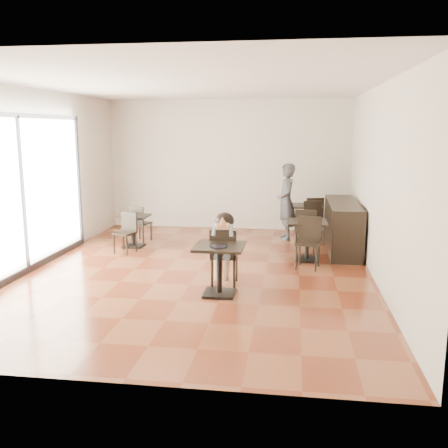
% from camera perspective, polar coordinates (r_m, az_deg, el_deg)
% --- Properties ---
extents(floor, '(6.00, 8.00, 0.01)m').
position_cam_1_polar(floor, '(8.87, -2.91, -5.43)').
color(floor, brown).
rests_on(floor, ground).
extents(ceiling, '(6.00, 8.00, 0.01)m').
position_cam_1_polar(ceiling, '(8.55, -3.12, 15.65)').
color(ceiling, white).
rests_on(ceiling, floor).
extents(wall_back, '(6.00, 0.01, 3.20)m').
position_cam_1_polar(wall_back, '(12.50, 0.50, 6.77)').
color(wall_back, beige).
rests_on(wall_back, floor).
extents(wall_front, '(6.00, 0.01, 3.20)m').
position_cam_1_polar(wall_front, '(4.73, -12.25, -0.08)').
color(wall_front, beige).
rests_on(wall_front, floor).
extents(wall_left, '(0.01, 8.00, 3.20)m').
position_cam_1_polar(wall_left, '(9.59, -20.96, 4.85)').
color(wall_left, beige).
rests_on(wall_left, floor).
extents(wall_right, '(0.01, 8.00, 3.20)m').
position_cam_1_polar(wall_right, '(8.52, 17.28, 4.41)').
color(wall_right, beige).
rests_on(wall_right, floor).
extents(storefront_window, '(0.04, 4.50, 2.60)m').
position_cam_1_polar(storefront_window, '(9.17, -22.21, 3.26)').
color(storefront_window, white).
rests_on(storefront_window, floor).
extents(child_table, '(0.73, 0.73, 0.77)m').
position_cam_1_polar(child_table, '(7.53, -0.53, -5.30)').
color(child_table, black).
rests_on(child_table, floor).
extents(child_chair, '(0.42, 0.42, 0.93)m').
position_cam_1_polar(child_chair, '(8.04, 0.05, -3.70)').
color(child_chair, black).
rests_on(child_chair, floor).
extents(child, '(0.42, 0.58, 1.17)m').
position_cam_1_polar(child, '(8.01, 0.05, -2.87)').
color(child, slate).
rests_on(child, child_chair).
extents(plate, '(0.26, 0.26, 0.02)m').
position_cam_1_polar(plate, '(7.34, -0.65, -2.57)').
color(plate, black).
rests_on(plate, child_table).
extents(pizza_slice, '(0.27, 0.21, 0.06)m').
position_cam_1_polar(pizza_slice, '(7.73, -0.14, -0.12)').
color(pizza_slice, '#DFB16A').
rests_on(pizza_slice, child).
extents(adult_patron, '(0.53, 0.70, 1.72)m').
position_cam_1_polar(adult_patron, '(11.35, 7.14, 2.53)').
color(adult_patron, '#3A3B40').
rests_on(adult_patron, floor).
extents(cafe_table_mid, '(0.84, 0.84, 0.76)m').
position_cam_1_polar(cafe_table_mid, '(9.63, 9.48, -1.91)').
color(cafe_table_mid, black).
rests_on(cafe_table_mid, floor).
extents(cafe_table_left, '(0.80, 0.80, 0.68)m').
position_cam_1_polar(cafe_table_left, '(10.78, -10.31, -0.81)').
color(cafe_table_left, black).
rests_on(cafe_table_left, floor).
extents(cafe_table_back, '(0.84, 0.84, 0.75)m').
position_cam_1_polar(cafe_table_back, '(11.73, 9.42, 0.33)').
color(cafe_table_back, black).
rests_on(cafe_table_back, floor).
extents(chair_mid_a, '(0.48, 0.48, 0.92)m').
position_cam_1_polar(chair_mid_a, '(10.15, 9.42, -0.81)').
color(chair_mid_a, black).
rests_on(chair_mid_a, floor).
extents(chair_mid_b, '(0.48, 0.48, 0.92)m').
position_cam_1_polar(chair_mid_b, '(9.08, 9.57, -2.19)').
color(chair_mid_b, black).
rests_on(chair_mid_b, floor).
extents(chair_left_a, '(0.46, 0.46, 0.81)m').
position_cam_1_polar(chair_left_a, '(11.28, -9.46, 0.08)').
color(chair_left_a, black).
rests_on(chair_left_a, floor).
extents(chair_left_b, '(0.46, 0.46, 0.81)m').
position_cam_1_polar(chair_left_b, '(10.26, -11.28, -1.05)').
color(chair_left_b, black).
rests_on(chair_left_b, floor).
extents(chair_back_a, '(0.48, 0.48, 0.90)m').
position_cam_1_polar(chair_back_a, '(12.04, 10.12, 0.95)').
color(chair_back_a, black).
rests_on(chair_back_a, floor).
extents(chair_back_b, '(0.48, 0.48, 0.90)m').
position_cam_1_polar(chair_back_b, '(11.18, 10.27, 0.19)').
color(chair_back_b, black).
rests_on(chair_back_b, floor).
extents(service_counter, '(0.60, 2.40, 1.00)m').
position_cam_1_polar(service_counter, '(10.59, 13.39, -0.25)').
color(service_counter, black).
rests_on(service_counter, floor).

